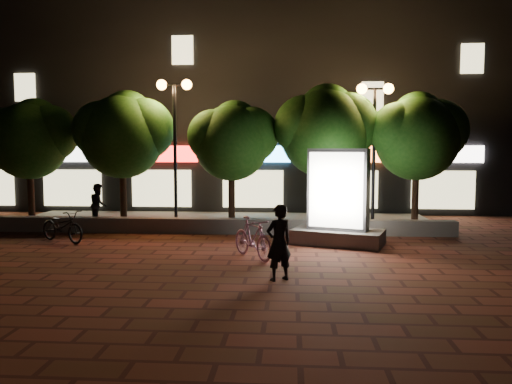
# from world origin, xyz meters

# --- Properties ---
(ground) EXTENTS (80.00, 80.00, 0.00)m
(ground) POSITION_xyz_m (0.00, 0.00, 0.00)
(ground) COLOR maroon
(ground) RESTS_ON ground
(retaining_wall) EXTENTS (16.00, 0.45, 0.50)m
(retaining_wall) POSITION_xyz_m (0.00, 4.00, 0.25)
(retaining_wall) COLOR #5E5C58
(retaining_wall) RESTS_ON ground
(sidewalk) EXTENTS (16.00, 5.00, 0.08)m
(sidewalk) POSITION_xyz_m (0.00, 6.50, 0.04)
(sidewalk) COLOR #5E5C58
(sidewalk) RESTS_ON ground
(building_block) EXTENTS (28.00, 8.12, 11.30)m
(building_block) POSITION_xyz_m (-0.01, 12.99, 5.00)
(building_block) COLOR black
(building_block) RESTS_ON ground
(tree_far_left) EXTENTS (3.36, 2.80, 4.63)m
(tree_far_left) POSITION_xyz_m (-6.95, 5.46, 3.29)
(tree_far_left) COLOR black
(tree_far_left) RESTS_ON sidewalk
(tree_left) EXTENTS (3.60, 3.00, 4.89)m
(tree_left) POSITION_xyz_m (-3.45, 5.46, 3.44)
(tree_left) COLOR black
(tree_left) RESTS_ON sidewalk
(tree_mid) EXTENTS (3.24, 2.70, 4.50)m
(tree_mid) POSITION_xyz_m (0.55, 5.46, 3.22)
(tree_mid) COLOR black
(tree_mid) RESTS_ON sidewalk
(tree_right) EXTENTS (3.72, 3.10, 5.07)m
(tree_right) POSITION_xyz_m (3.86, 5.46, 3.57)
(tree_right) COLOR black
(tree_right) RESTS_ON sidewalk
(tree_far_right) EXTENTS (3.48, 2.90, 4.76)m
(tree_far_right) POSITION_xyz_m (7.05, 5.46, 3.37)
(tree_far_right) COLOR black
(tree_far_right) RESTS_ON sidewalk
(street_lamp_left) EXTENTS (1.26, 0.36, 5.18)m
(street_lamp_left) POSITION_xyz_m (-1.50, 5.20, 4.03)
(street_lamp_left) COLOR black
(street_lamp_left) RESTS_ON sidewalk
(street_lamp_right) EXTENTS (1.26, 0.36, 4.98)m
(street_lamp_right) POSITION_xyz_m (5.50, 5.20, 3.89)
(street_lamp_right) COLOR black
(street_lamp_right) RESTS_ON sidewalk
(ad_kiosk) EXTENTS (2.90, 2.09, 2.84)m
(ad_kiosk) POSITION_xyz_m (4.03, 2.36, 1.14)
(ad_kiosk) COLOR #5E5C58
(ad_kiosk) RESTS_ON ground
(scooter_pink) EXTENTS (1.45, 1.73, 1.07)m
(scooter_pink) POSITION_xyz_m (1.66, 0.26, 0.53)
(scooter_pink) COLOR #CC85B1
(scooter_pink) RESTS_ON ground
(rider) EXTENTS (0.72, 0.65, 1.65)m
(rider) POSITION_xyz_m (2.39, -1.86, 0.83)
(rider) COLOR black
(rider) RESTS_ON ground
(scooter_parked) EXTENTS (1.94, 1.45, 0.97)m
(scooter_parked) POSITION_xyz_m (-4.28, 2.12, 0.49)
(scooter_parked) COLOR black
(scooter_parked) RESTS_ON ground
(pedestrian) EXTENTS (0.77, 0.88, 1.50)m
(pedestrian) POSITION_xyz_m (-4.28, 5.00, 0.83)
(pedestrian) COLOR black
(pedestrian) RESTS_ON sidewalk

